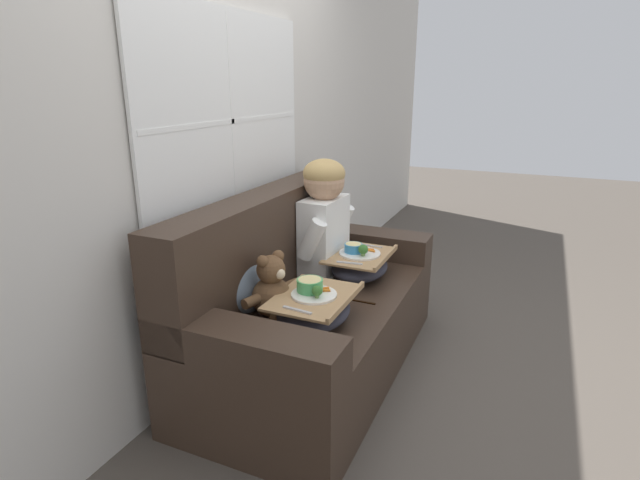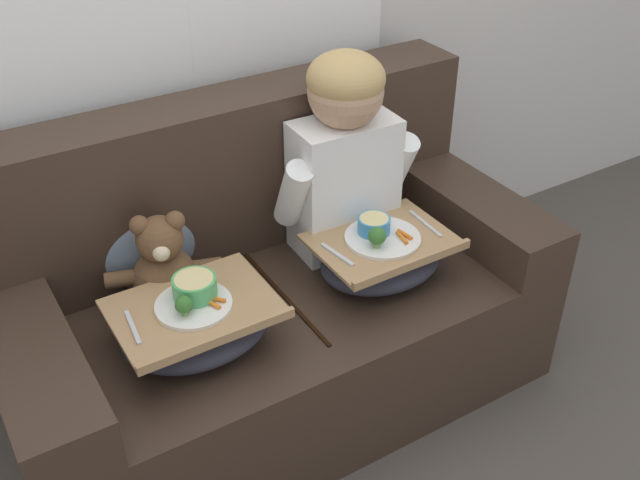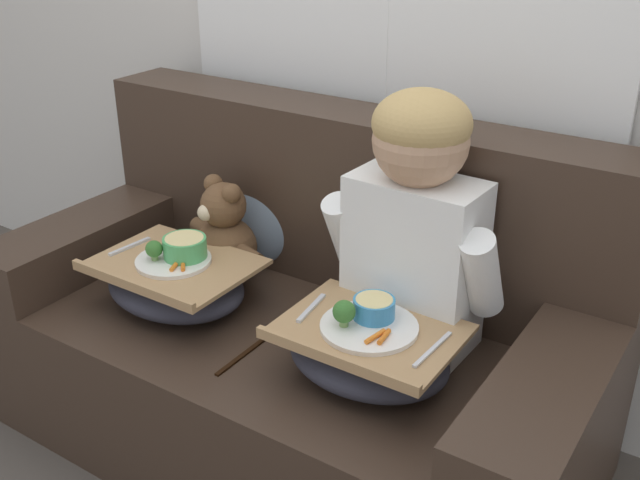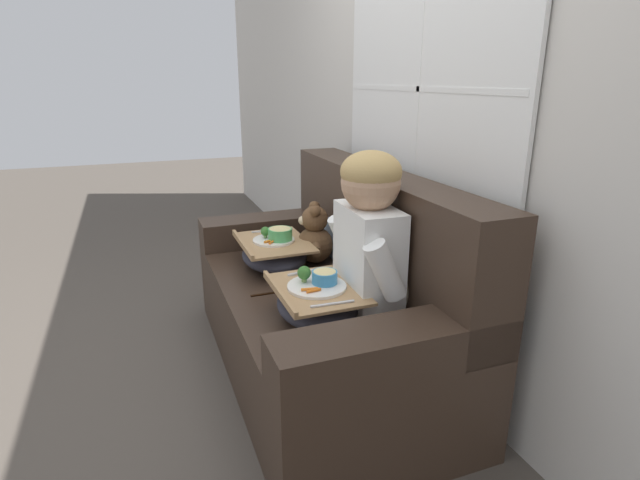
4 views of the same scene
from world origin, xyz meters
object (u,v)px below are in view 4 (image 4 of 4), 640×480
child_figure (369,227)px  teddy_bear (314,238)px  throw_pillow_behind_child (398,268)px  throw_pillow_behind_teddy (340,228)px  lap_tray_child (317,302)px  lap_tray_teddy (274,253)px  couch (331,303)px

child_figure → teddy_bear: bearing=-179.7°
throw_pillow_behind_child → throw_pillow_behind_teddy: size_ratio=1.04×
child_figure → throw_pillow_behind_child: bearing=90.0°
lap_tray_child → lap_tray_teddy: lap_tray_child is taller
throw_pillow_behind_teddy → lap_tray_child: (0.63, -0.36, -0.10)m
child_figure → couch: bearing=-174.0°
throw_pillow_behind_child → lap_tray_child: bearing=-90.1°
lap_tray_teddy → teddy_bear: bearing=90.5°
teddy_bear → lap_tray_child: 0.67m
teddy_bear → lap_tray_child: size_ratio=0.80×
throw_pillow_behind_teddy → teddy_bear: size_ratio=1.07×
throw_pillow_behind_teddy → child_figure: child_figure is taller
throw_pillow_behind_teddy → teddy_bear: (-0.00, -0.14, -0.04)m
couch → child_figure: bearing=6.0°
throw_pillow_behind_teddy → child_figure: 0.68m
throw_pillow_behind_child → couch: bearing=-151.1°
throw_pillow_behind_child → lap_tray_child: size_ratio=0.89×
throw_pillow_behind_child → lap_tray_teddy: bearing=-150.1°
teddy_bear → lap_tray_teddy: teddy_bear is taller
throw_pillow_behind_teddy → couch: bearing=-28.9°
throw_pillow_behind_teddy → lap_tray_teddy: size_ratio=0.82×
child_figure → lap_tray_teddy: child_figure is taller
teddy_bear → lap_tray_teddy: size_ratio=0.77×
couch → child_figure: size_ratio=2.53×
couch → lap_tray_teddy: (-0.32, -0.19, 0.17)m
child_figure → lap_tray_child: child_figure is taller
couch → throw_pillow_behind_teddy: bearing=151.1°
throw_pillow_behind_teddy → lap_tray_teddy: 0.38m
throw_pillow_behind_child → throw_pillow_behind_teddy: (-0.63, 0.00, 0.00)m
child_figure → lap_tray_teddy: bearing=-160.6°
lap_tray_teddy → couch: bearing=30.9°
throw_pillow_behind_teddy → child_figure: size_ratio=0.54×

